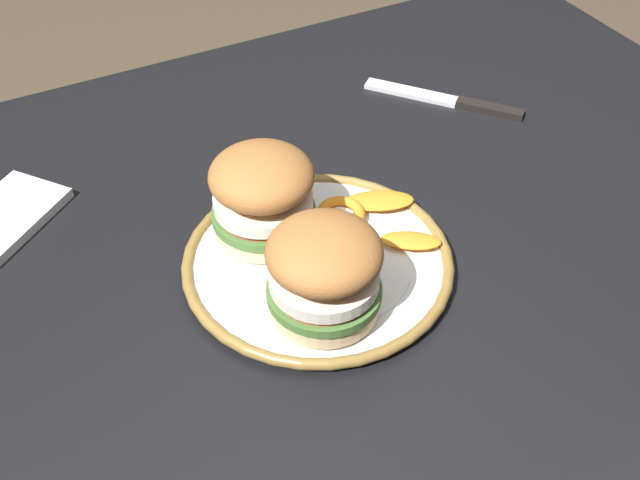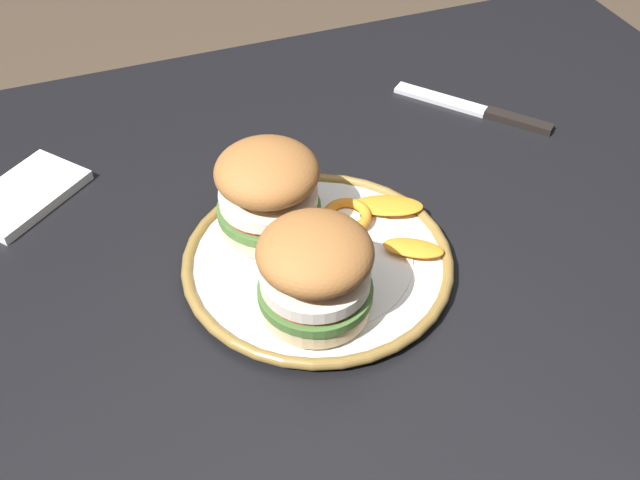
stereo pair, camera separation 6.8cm
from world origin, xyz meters
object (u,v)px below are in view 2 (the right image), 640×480
(sandwich_half_right, at_px, (268,189))
(table_knife, at_px, (483,112))
(dinner_plate, at_px, (320,261))
(sandwich_half_left, at_px, (315,270))
(dining_table, at_px, (313,317))

(sandwich_half_right, distance_m, table_knife, 0.37)
(dinner_plate, height_order, sandwich_half_left, sandwich_half_left)
(sandwich_half_left, xyz_separation_m, sandwich_half_right, (-0.00, 0.13, 0.00))
(dining_table, bearing_deg, sandwich_half_right, 124.07)
(sandwich_half_right, xyz_separation_m, table_knife, (0.34, 0.13, -0.07))
(dinner_plate, relative_size, sandwich_half_left, 2.52)
(dinner_plate, distance_m, sandwich_half_left, 0.09)
(sandwich_half_right, bearing_deg, sandwich_half_left, -87.92)
(dinner_plate, xyz_separation_m, sandwich_half_right, (-0.03, 0.06, 0.06))
(dining_table, relative_size, sandwich_half_right, 10.22)
(sandwich_half_right, height_order, table_knife, sandwich_half_right)
(sandwich_half_left, distance_m, sandwich_half_right, 0.13)
(dining_table, distance_m, sandwich_half_left, 0.19)
(dinner_plate, relative_size, table_knife, 1.58)
(dinner_plate, xyz_separation_m, sandwich_half_left, (-0.03, -0.07, 0.06))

